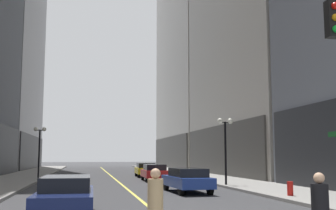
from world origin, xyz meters
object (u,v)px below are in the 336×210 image
car_red (154,172)px  car_yellow (146,169)px  pedestrian_in_black_coat (320,208)px  car_blue (187,179)px  street_lamp_right_mid (225,136)px  car_navy (66,195)px  fire_hydrant_right (290,190)px  street_lamp_left_far (40,141)px  pedestrian_in_tan_trench (155,202)px

car_red → car_yellow: size_ratio=1.08×
car_yellow → pedestrian_in_black_coat: size_ratio=2.48×
car_blue → car_yellow: same height
street_lamp_right_mid → car_red: bearing=116.7°
car_navy → car_red: size_ratio=1.07×
street_lamp_right_mid → fire_hydrant_right: 8.24m
car_red → car_yellow: 6.65m
car_yellow → car_blue: bearing=-90.4°
street_lamp_left_far → fire_hydrant_right: size_ratio=5.54×
car_yellow → fire_hydrant_right: size_ratio=5.14×
car_red → pedestrian_in_tan_trench: 24.35m
pedestrian_in_black_coat → street_lamp_left_far: (-8.48, 29.19, 2.29)m
car_blue → pedestrian_in_tan_trench: bearing=-106.3°
car_red → pedestrian_in_tan_trench: bearing=-99.0°
car_navy → car_red: same height
car_yellow → pedestrian_in_black_coat: (-1.00, -32.08, 0.25)m
car_navy → car_blue: same height
car_navy → car_blue: (6.03, 8.30, 0.00)m
street_lamp_left_far → car_navy: bearing=-81.7°
pedestrian_in_tan_trench → fire_hydrant_right: (7.87, 9.28, -0.60)m
car_navy → fire_hydrant_right: (9.97, 4.18, -0.32)m
car_blue → pedestrian_in_black_coat: 14.81m
street_lamp_right_mid → fire_hydrant_right: size_ratio=5.54×
pedestrian_in_tan_trench → street_lamp_right_mid: 18.66m
car_blue → street_lamp_left_far: size_ratio=1.06×
car_red → street_lamp_left_far: 10.30m
pedestrian_in_black_coat → pedestrian_in_tan_trench: 3.35m
car_navy → car_yellow: same height
street_lamp_left_far → street_lamp_right_mid: size_ratio=1.00×
car_red → pedestrian_in_tan_trench: (-3.82, -24.05, 0.28)m
car_yellow → pedestrian_in_black_coat: 32.09m
car_navy → pedestrian_in_black_coat: (5.15, -6.48, 0.24)m
car_navy → street_lamp_left_far: bearing=98.3°
pedestrian_in_tan_trench → pedestrian_in_black_coat: bearing=-24.3°
car_navy → car_red: (5.92, 18.95, -0.00)m
car_yellow → fire_hydrant_right: car_yellow is taller
car_blue → pedestrian_in_black_coat: bearing=-93.4°
car_navy → pedestrian_in_black_coat: 8.28m
pedestrian_in_tan_trench → street_lamp_left_far: (-5.43, 27.82, 2.26)m
car_navy → fire_hydrant_right: car_navy is taller
car_navy → pedestrian_in_tan_trench: pedestrian_in_tan_trench is taller
car_navy → fire_hydrant_right: bearing=22.7°
street_lamp_left_far → street_lamp_right_mid: (12.80, -10.82, 0.00)m
car_red → pedestrian_in_tan_trench: size_ratio=2.59×
car_blue → fire_hydrant_right: (3.94, -4.12, -0.32)m
pedestrian_in_tan_trench → street_lamp_left_far: size_ratio=0.39×
pedestrian_in_tan_trench → car_navy: bearing=112.4°
car_blue → pedestrian_in_black_coat: size_ratio=2.85×
car_blue → car_red: bearing=90.6°
fire_hydrant_right → car_yellow: bearing=100.1°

